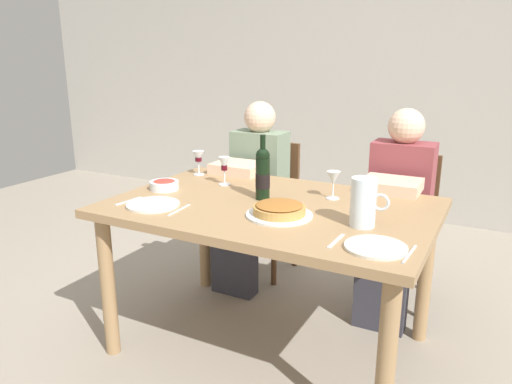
{
  "coord_description": "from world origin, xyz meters",
  "views": [
    {
      "loc": [
        0.96,
        -1.98,
        1.44
      ],
      "look_at": [
        -0.06,
        -0.04,
        0.82
      ],
      "focal_mm": 34.07,
      "sensor_mm": 36.0,
      "label": 1
    }
  ],
  "objects_px": {
    "salad_bowl": "(164,184)",
    "wine_glass_left_diner": "(198,158)",
    "water_pitcher": "(363,205)",
    "chair_right": "(402,217)",
    "wine_glass_centre": "(333,179)",
    "wine_bottle": "(263,173)",
    "diner_right": "(396,209)",
    "baked_tart": "(279,210)",
    "diner_left": "(251,189)",
    "wine_glass_right_diner": "(224,165)",
    "chair_left": "(268,198)",
    "dining_table": "(271,222)",
    "dinner_plate_right_setting": "(376,247)",
    "dinner_plate_left_setting": "(153,205)"
  },
  "relations": [
    {
      "from": "wine_glass_left_diner",
      "to": "dinner_plate_left_setting",
      "type": "distance_m",
      "value": 0.64
    },
    {
      "from": "wine_glass_left_diner",
      "to": "chair_left",
      "type": "relative_size",
      "value": 0.16
    },
    {
      "from": "water_pitcher",
      "to": "wine_glass_left_diner",
      "type": "height_order",
      "value": "water_pitcher"
    },
    {
      "from": "dining_table",
      "to": "wine_glass_right_diner",
      "type": "bearing_deg",
      "value": 152.27
    },
    {
      "from": "wine_glass_right_diner",
      "to": "diner_left",
      "type": "bearing_deg",
      "value": 99.31
    },
    {
      "from": "water_pitcher",
      "to": "baked_tart",
      "type": "height_order",
      "value": "water_pitcher"
    },
    {
      "from": "dining_table",
      "to": "dinner_plate_left_setting",
      "type": "bearing_deg",
      "value": -148.84
    },
    {
      "from": "wine_bottle",
      "to": "salad_bowl",
      "type": "relative_size",
      "value": 2.09
    },
    {
      "from": "baked_tart",
      "to": "dinner_plate_right_setting",
      "type": "distance_m",
      "value": 0.5
    },
    {
      "from": "wine_glass_centre",
      "to": "dinner_plate_right_setting",
      "type": "relative_size",
      "value": 0.6
    },
    {
      "from": "water_pitcher",
      "to": "wine_glass_left_diner",
      "type": "bearing_deg",
      "value": 158.79
    },
    {
      "from": "dining_table",
      "to": "chair_right",
      "type": "relative_size",
      "value": 1.72
    },
    {
      "from": "baked_tart",
      "to": "chair_left",
      "type": "xyz_separation_m",
      "value": [
        -0.56,
        1.02,
        -0.29
      ]
    },
    {
      "from": "chair_right",
      "to": "wine_glass_centre",
      "type": "bearing_deg",
      "value": 71.48
    },
    {
      "from": "baked_tart",
      "to": "dinner_plate_right_setting",
      "type": "height_order",
      "value": "baked_tart"
    },
    {
      "from": "wine_glass_left_diner",
      "to": "chair_right",
      "type": "height_order",
      "value": "wine_glass_left_diner"
    },
    {
      "from": "chair_left",
      "to": "diner_right",
      "type": "relative_size",
      "value": 0.75
    },
    {
      "from": "salad_bowl",
      "to": "wine_glass_right_diner",
      "type": "bearing_deg",
      "value": 45.05
    },
    {
      "from": "water_pitcher",
      "to": "dinner_plate_right_setting",
      "type": "bearing_deg",
      "value": -62.75
    },
    {
      "from": "dining_table",
      "to": "water_pitcher",
      "type": "xyz_separation_m",
      "value": [
        0.47,
        -0.1,
        0.18
      ]
    },
    {
      "from": "wine_bottle",
      "to": "diner_left",
      "type": "bearing_deg",
      "value": 122.76
    },
    {
      "from": "salad_bowl",
      "to": "wine_glass_left_diner",
      "type": "relative_size",
      "value": 1.07
    },
    {
      "from": "baked_tart",
      "to": "diner_left",
      "type": "distance_m",
      "value": 0.98
    },
    {
      "from": "wine_glass_left_diner",
      "to": "diner_left",
      "type": "relative_size",
      "value": 0.12
    },
    {
      "from": "baked_tart",
      "to": "diner_left",
      "type": "height_order",
      "value": "diner_left"
    },
    {
      "from": "chair_right",
      "to": "diner_right",
      "type": "relative_size",
      "value": 0.75
    },
    {
      "from": "water_pitcher",
      "to": "diner_right",
      "type": "relative_size",
      "value": 0.18
    },
    {
      "from": "diner_right",
      "to": "water_pitcher",
      "type": "bearing_deg",
      "value": 90.71
    },
    {
      "from": "salad_bowl",
      "to": "wine_glass_centre",
      "type": "height_order",
      "value": "wine_glass_centre"
    },
    {
      "from": "salad_bowl",
      "to": "wine_glass_right_diner",
      "type": "xyz_separation_m",
      "value": [
        0.23,
        0.23,
        0.08
      ]
    },
    {
      "from": "baked_tart",
      "to": "wine_glass_right_diner",
      "type": "distance_m",
      "value": 0.6
    },
    {
      "from": "salad_bowl",
      "to": "diner_left",
      "type": "relative_size",
      "value": 0.13
    },
    {
      "from": "wine_glass_centre",
      "to": "chair_right",
      "type": "xyz_separation_m",
      "value": [
        0.22,
        0.68,
        -0.36
      ]
    },
    {
      "from": "baked_tart",
      "to": "salad_bowl",
      "type": "distance_m",
      "value": 0.73
    },
    {
      "from": "dinner_plate_left_setting",
      "to": "diner_right",
      "type": "bearing_deg",
      "value": 45.61
    },
    {
      "from": "salad_bowl",
      "to": "diner_right",
      "type": "bearing_deg",
      "value": 33.08
    },
    {
      "from": "wine_glass_centre",
      "to": "wine_bottle",
      "type": "bearing_deg",
      "value": -151.48
    },
    {
      "from": "water_pitcher",
      "to": "chair_right",
      "type": "relative_size",
      "value": 0.23
    },
    {
      "from": "water_pitcher",
      "to": "salad_bowl",
      "type": "height_order",
      "value": "water_pitcher"
    },
    {
      "from": "wine_glass_centre",
      "to": "chair_right",
      "type": "bearing_deg",
      "value": 72.04
    },
    {
      "from": "dining_table",
      "to": "salad_bowl",
      "type": "xyz_separation_m",
      "value": [
        -0.61,
        -0.03,
        0.12
      ]
    },
    {
      "from": "wine_bottle",
      "to": "wine_glass_right_diner",
      "type": "distance_m",
      "value": 0.34
    },
    {
      "from": "wine_glass_right_diner",
      "to": "chair_right",
      "type": "distance_m",
      "value": 1.14
    },
    {
      "from": "dining_table",
      "to": "diner_right",
      "type": "relative_size",
      "value": 1.29
    },
    {
      "from": "baked_tart",
      "to": "dinner_plate_left_setting",
      "type": "height_order",
      "value": "baked_tart"
    },
    {
      "from": "water_pitcher",
      "to": "diner_left",
      "type": "relative_size",
      "value": 0.18
    },
    {
      "from": "chair_left",
      "to": "salad_bowl",
      "type": "bearing_deg",
      "value": 80.23
    },
    {
      "from": "dinner_plate_right_setting",
      "to": "salad_bowl",
      "type": "bearing_deg",
      "value": 166.31
    },
    {
      "from": "water_pitcher",
      "to": "chair_left",
      "type": "xyz_separation_m",
      "value": [
        -0.92,
        0.98,
        -0.35
      ]
    },
    {
      "from": "wine_glass_right_diner",
      "to": "chair_right",
      "type": "bearing_deg",
      "value": 40.09
    }
  ]
}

